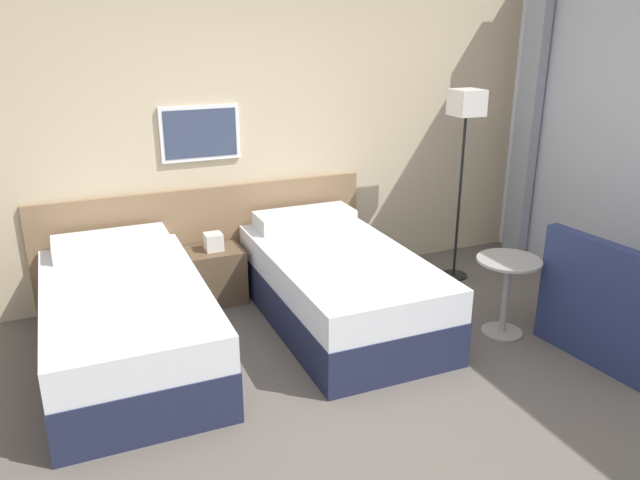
% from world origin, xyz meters
% --- Properties ---
extents(ground_plane, '(16.00, 16.00, 0.00)m').
position_xyz_m(ground_plane, '(0.00, 0.00, 0.00)').
color(ground_plane, '#5B544C').
extents(wall_headboard, '(10.00, 0.10, 2.70)m').
position_xyz_m(wall_headboard, '(-0.04, 2.21, 1.30)').
color(wall_headboard, '#C6B28E').
rests_on(wall_headboard, ground_plane).
extents(bed_near_door, '(1.04, 1.92, 0.69)m').
position_xyz_m(bed_near_door, '(-1.36, 1.19, 0.29)').
color(bed_near_door, '#1E233D').
rests_on(bed_near_door, ground_plane).
extents(bed_near_window, '(1.04, 1.92, 0.69)m').
position_xyz_m(bed_near_window, '(0.22, 1.19, 0.29)').
color(bed_near_window, '#1E233D').
rests_on(bed_near_window, ground_plane).
extents(nightstand, '(0.45, 0.35, 0.59)m').
position_xyz_m(nightstand, '(-0.57, 1.92, 0.24)').
color(nightstand, brown).
rests_on(nightstand, ground_plane).
extents(floor_lamp, '(0.24, 0.24, 1.68)m').
position_xyz_m(floor_lamp, '(1.55, 1.58, 1.41)').
color(floor_lamp, black).
rests_on(floor_lamp, ground_plane).
extents(side_table, '(0.46, 0.46, 0.59)m').
position_xyz_m(side_table, '(1.26, 0.53, 0.41)').
color(side_table, gray).
rests_on(side_table, ground_plane).
extents(armchair, '(0.87, 0.97, 0.86)m').
position_xyz_m(armchair, '(1.85, 0.00, 0.27)').
color(armchair, navy).
rests_on(armchair, ground_plane).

